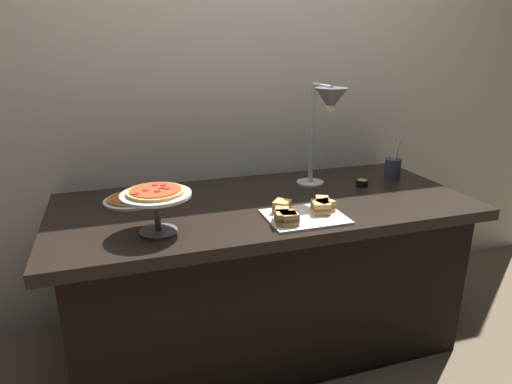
{
  "coord_description": "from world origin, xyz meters",
  "views": [
    {
      "loc": [
        -0.64,
        -1.82,
        1.46
      ],
      "look_at": [
        -0.04,
        0.0,
        0.81
      ],
      "focal_mm": 31.25,
      "sensor_mm": 36.0,
      "label": 1
    }
  ],
  "objects": [
    {
      "name": "pizza_plate_front",
      "position": [
        -0.59,
        0.18,
        0.77
      ],
      "size": [
        0.25,
        0.25,
        0.03
      ],
      "color": "white",
      "rests_on": "buffet_table"
    },
    {
      "name": "sauce_cup_near",
      "position": [
        0.55,
        0.06,
        0.78
      ],
      "size": [
        0.06,
        0.06,
        0.03
      ],
      "color": "black",
      "rests_on": "buffet_table"
    },
    {
      "name": "heat_lamp",
      "position": [
        0.31,
        0.03,
        1.16
      ],
      "size": [
        0.15,
        0.33,
        0.51
      ],
      "color": "#B7BABF",
      "rests_on": "buffet_table"
    },
    {
      "name": "ground_plane",
      "position": [
        0.0,
        0.0,
        0.0
      ],
      "size": [
        8.0,
        8.0,
        0.0
      ],
      "primitive_type": "plane",
      "color": "brown"
    },
    {
      "name": "back_wall",
      "position": [
        0.0,
        0.5,
        1.2
      ],
      "size": [
        4.4,
        0.04,
        2.4
      ],
      "primitive_type": "cube",
      "color": "beige",
      "rests_on": "ground_plane"
    },
    {
      "name": "utensil_holder",
      "position": [
        0.77,
        0.13,
        0.82
      ],
      "size": [
        0.08,
        0.08,
        0.22
      ],
      "color": "#383347",
      "rests_on": "buffet_table"
    },
    {
      "name": "sandwich_platter",
      "position": [
        0.08,
        -0.24,
        0.78
      ],
      "size": [
        0.32,
        0.26,
        0.06
      ],
      "color": "white",
      "rests_on": "buffet_table"
    },
    {
      "name": "pizza_plate_center",
      "position": [
        -0.51,
        -0.2,
        0.9
      ],
      "size": [
        0.27,
        0.27,
        0.18
      ],
      "color": "#595B60",
      "rests_on": "buffet_table"
    },
    {
      "name": "buffet_table",
      "position": [
        0.0,
        0.0,
        0.39
      ],
      "size": [
        1.9,
        0.84,
        0.76
      ],
      "color": "black",
      "rests_on": "ground_plane"
    }
  ]
}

